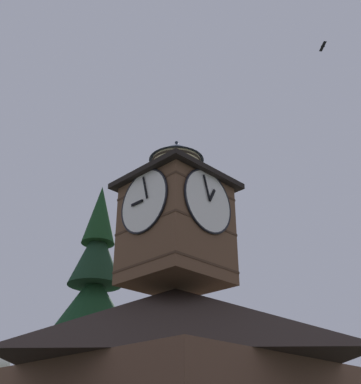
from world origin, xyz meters
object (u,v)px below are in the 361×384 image
clock_tower (176,219)px  building_main (175,376)px  flying_bird_high (323,46)px  pine_tree_behind (90,341)px  moon (2,363)px

clock_tower → building_main: bearing=-133.1°
clock_tower → flying_bird_high: flying_bird_high is taller
pine_tree_behind → moon: pine_tree_behind is taller
pine_tree_behind → flying_bird_high: 19.87m
building_main → clock_tower: size_ratio=1.69×
building_main → clock_tower: clock_tower is taller
building_main → clock_tower: (0.34, 0.36, 6.57)m
pine_tree_behind → flying_bird_high: size_ratio=23.51×
pine_tree_behind → building_main: bearing=82.7°
building_main → moon: 46.92m
flying_bird_high → moon: bearing=-100.5°
moon → flying_bird_high: (9.36, 50.72, 10.62)m
moon → flying_bird_high: bearing=79.5°
clock_tower → moon: bearing=-107.8°
clock_tower → moon: 47.04m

